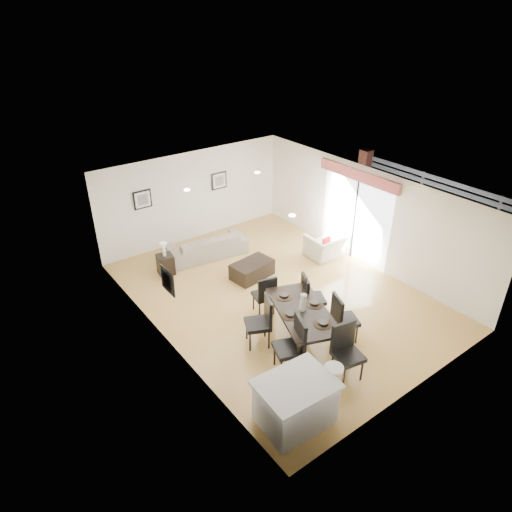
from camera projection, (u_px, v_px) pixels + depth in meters
ground at (277, 295)px, 11.41m from camera, size 8.00×8.00×0.00m
wall_back at (193, 196)px, 13.54m from camera, size 6.00×0.04×2.70m
wall_front at (423, 334)px, 7.95m from camera, size 6.00×0.04×2.70m
wall_left at (163, 289)px, 9.18m from camera, size 0.04×8.00×2.70m
wall_right at (364, 216)px, 12.31m from camera, size 0.04×8.00×2.70m
ceiling at (280, 194)px, 10.08m from camera, size 6.00×8.00×0.02m
sofa at (207, 245)px, 13.00m from camera, size 2.37×1.21×0.66m
armchair at (326, 246)px, 12.95m from camera, size 1.07×0.95×0.67m
courtyard_plant_a at (423, 224)px, 14.20m from camera, size 0.74×0.68×0.71m
courtyard_plant_b at (380, 209)px, 15.37m from camera, size 0.40×0.40×0.60m
dining_table at (302, 313)px, 9.50m from camera, size 1.62×2.20×0.83m
dining_chair_wnear at (294, 343)px, 8.81m from camera, size 0.68×0.68×1.18m
dining_chair_wfar at (262, 319)px, 9.50m from camera, size 0.68×0.68×1.14m
dining_chair_enear at (342, 316)px, 9.61m from camera, size 0.66×0.66×1.12m
dining_chair_efar at (310, 295)px, 10.31m from camera, size 0.66×0.66×1.11m
dining_chair_head at (346, 348)px, 8.71m from camera, size 0.61×0.61×1.15m
dining_chair_foot at (265, 293)px, 10.43m from camera, size 0.56×0.56×1.04m
vase at (303, 297)px, 9.30m from camera, size 1.04×1.59×0.80m
coffee_table at (252, 270)px, 12.05m from camera, size 1.17×0.80×0.44m
side_table at (166, 265)px, 12.17m from camera, size 0.48×0.48×0.55m
table_lamp at (164, 247)px, 11.91m from camera, size 0.20×0.20×0.38m
cushion at (326, 242)px, 12.74m from camera, size 0.30×0.14×0.29m
kitchen_island at (295, 402)px, 7.77m from camera, size 1.35×1.07×0.91m
bar_stool at (334, 372)px, 8.14m from camera, size 0.35×0.35×0.76m
framed_print_back_left at (143, 199)px, 12.54m from camera, size 0.52×0.04×0.52m
framed_print_back_right at (219, 181)px, 13.84m from camera, size 0.52×0.04×0.52m
framed_print_left_wall at (168, 281)px, 8.91m from camera, size 0.04×0.52×0.52m
sliding_door at (356, 202)px, 12.34m from camera, size 0.12×2.70×2.57m
courtyard at (409, 195)px, 14.77m from camera, size 6.00×6.00×2.00m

